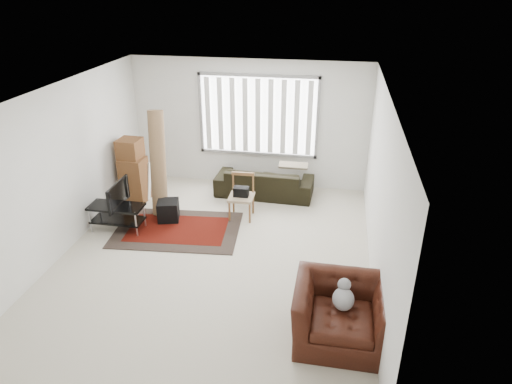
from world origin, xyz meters
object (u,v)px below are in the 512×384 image
moving_boxes (133,172)px  side_chair (241,195)px  sofa (264,178)px  armchair (342,310)px  tv_stand (117,212)px

moving_boxes → side_chair: (2.30, -0.36, -0.13)m
moving_boxes → sofa: bearing=14.9°
sofa → side_chair: bearing=77.4°
side_chair → armchair: armchair is taller
armchair → side_chair: bearing=123.1°
tv_stand → sofa: size_ratio=0.48×
moving_boxes → side_chair: moving_boxes is taller
sofa → tv_stand: bearing=40.7°
moving_boxes → side_chair: size_ratio=1.53×
side_chair → armchair: bearing=-58.4°
sofa → armchair: armchair is taller
tv_stand → moving_boxes: bearing=99.0°
sofa → moving_boxes: bearing=16.8°
tv_stand → sofa: sofa is taller
sofa → side_chair: 1.08m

